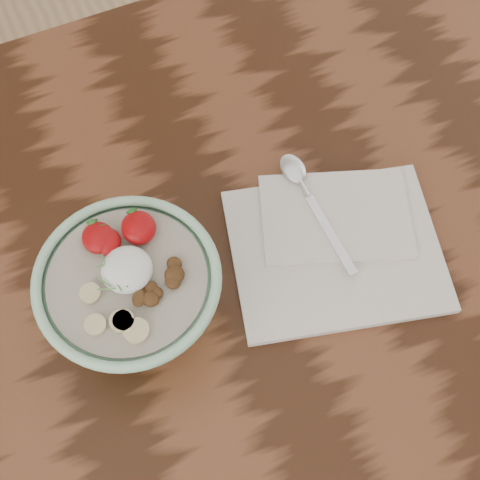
% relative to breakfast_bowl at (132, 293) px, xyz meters
% --- Properties ---
extents(table, '(1.60, 0.90, 0.75)m').
position_rel_breakfast_bowl_xyz_m(table, '(0.13, 0.06, -0.17)').
color(table, '#33190C').
rests_on(table, ground).
extents(breakfast_bowl, '(0.21, 0.21, 0.14)m').
position_rel_breakfast_bowl_xyz_m(breakfast_bowl, '(0.00, 0.00, 0.00)').
color(breakfast_bowl, '#A1D9B2').
rests_on(breakfast_bowl, table).
extents(napkin, '(0.32, 0.28, 0.02)m').
position_rel_breakfast_bowl_xyz_m(napkin, '(0.27, -0.01, -0.07)').
color(napkin, silver).
rests_on(napkin, table).
extents(spoon, '(0.03, 0.20, 0.01)m').
position_rel_breakfast_bowl_xyz_m(spoon, '(0.27, 0.08, -0.05)').
color(spoon, silver).
rests_on(spoon, napkin).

